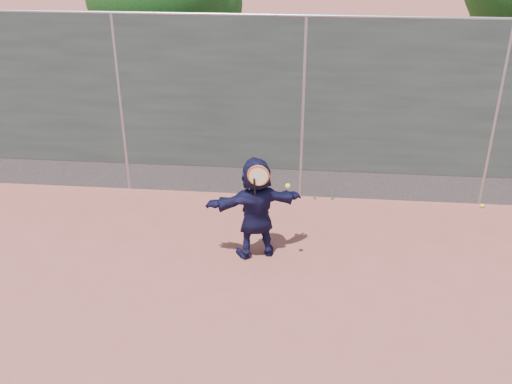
{
  "coord_description": "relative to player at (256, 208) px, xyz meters",
  "views": [
    {
      "loc": [
        0.11,
        -5.32,
        4.37
      ],
      "look_at": [
        -0.57,
        1.58,
        0.98
      ],
      "focal_mm": 40.0,
      "sensor_mm": 36.0,
      "label": 1
    }
  ],
  "objects": [
    {
      "name": "player",
      "position": [
        0.0,
        0.0,
        0.0
      ],
      "size": [
        1.43,
        0.85,
        1.47
      ],
      "primitive_type": "imported",
      "rotation": [
        0.0,
        0.0,
        3.47
      ],
      "color": "#141335",
      "rests_on": "ground"
    },
    {
      "name": "swing_action",
      "position": [
        0.09,
        -0.2,
        0.55
      ],
      "size": [
        0.57,
        0.16,
        0.51
      ],
      "color": "#D15A13",
      "rests_on": "ground"
    },
    {
      "name": "ball_ground",
      "position": [
        3.58,
        1.77,
        -0.7
      ],
      "size": [
        0.07,
        0.07,
        0.07
      ],
      "primitive_type": "sphere",
      "color": "yellow",
      "rests_on": "ground"
    },
    {
      "name": "ground",
      "position": [
        0.57,
        -1.58,
        -0.73
      ],
      "size": [
        80.0,
        80.0,
        0.0
      ],
      "primitive_type": "plane",
      "color": "#9E4C42",
      "rests_on": "ground"
    },
    {
      "name": "fence",
      "position": [
        0.57,
        1.92,
        0.85
      ],
      "size": [
        20.0,
        0.06,
        3.03
      ],
      "color": "#38423D",
      "rests_on": "ground"
    },
    {
      "name": "weed_clump",
      "position": [
        0.86,
        1.81,
        -0.6
      ],
      "size": [
        0.68,
        0.07,
        0.3
      ],
      "color": "#387226",
      "rests_on": "ground"
    }
  ]
}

